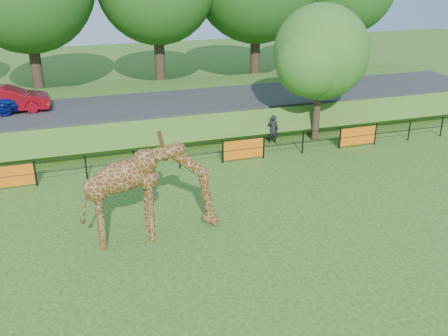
{
  "coord_description": "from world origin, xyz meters",
  "views": [
    {
      "loc": [
        -4.48,
        -12.04,
        8.55
      ],
      "look_at": [
        0.38,
        2.87,
        2.0
      ],
      "focal_mm": 40.0,
      "sensor_mm": 36.0,
      "label": 1
    }
  ],
  "objects_px": {
    "car_red": "(9,99)",
    "tree_east": "(322,56)",
    "visitor": "(273,129)",
    "giraffe": "(152,192)"
  },
  "relations": [
    {
      "from": "car_red",
      "to": "visitor",
      "type": "height_order",
      "value": "car_red"
    },
    {
      "from": "visitor",
      "to": "tree_east",
      "type": "height_order",
      "value": "tree_east"
    },
    {
      "from": "tree_east",
      "to": "car_red",
      "type": "bearing_deg",
      "value": 161.24
    },
    {
      "from": "car_red",
      "to": "visitor",
      "type": "bearing_deg",
      "value": -108.37
    },
    {
      "from": "giraffe",
      "to": "car_red",
      "type": "relative_size",
      "value": 1.15
    },
    {
      "from": "visitor",
      "to": "car_red",
      "type": "bearing_deg",
      "value": -0.42
    },
    {
      "from": "giraffe",
      "to": "tree_east",
      "type": "relative_size",
      "value": 0.67
    },
    {
      "from": "car_red",
      "to": "tree_east",
      "type": "bearing_deg",
      "value": -105.62
    },
    {
      "from": "giraffe",
      "to": "car_red",
      "type": "distance_m",
      "value": 13.13
    },
    {
      "from": "car_red",
      "to": "tree_east",
      "type": "xyz_separation_m",
      "value": [
        14.79,
        -5.02,
        2.21
      ]
    }
  ]
}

